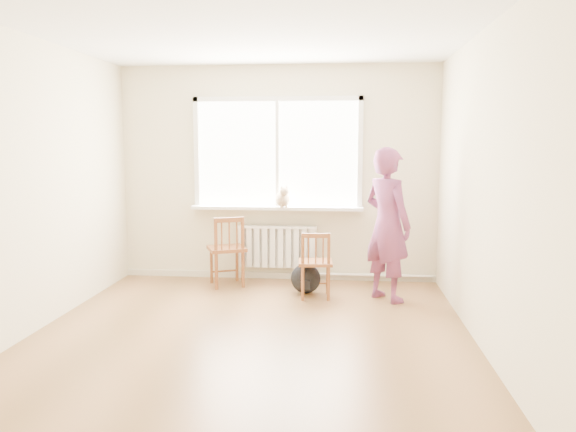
% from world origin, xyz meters
% --- Properties ---
extents(floor, '(4.50, 4.50, 0.00)m').
position_xyz_m(floor, '(0.00, 0.00, 0.00)').
color(floor, olive).
rests_on(floor, ground).
extents(ceiling, '(4.50, 4.50, 0.00)m').
position_xyz_m(ceiling, '(0.00, 0.00, 2.70)').
color(ceiling, white).
rests_on(ceiling, back_wall).
extents(back_wall, '(4.00, 0.01, 2.70)m').
position_xyz_m(back_wall, '(0.00, 2.25, 1.35)').
color(back_wall, beige).
rests_on(back_wall, ground).
extents(window, '(2.12, 0.05, 1.42)m').
position_xyz_m(window, '(0.00, 2.22, 1.66)').
color(window, white).
rests_on(window, back_wall).
extents(windowsill, '(2.15, 0.22, 0.04)m').
position_xyz_m(windowsill, '(0.00, 2.14, 0.93)').
color(windowsill, white).
rests_on(windowsill, back_wall).
extents(radiator, '(1.00, 0.12, 0.55)m').
position_xyz_m(radiator, '(0.00, 2.16, 0.44)').
color(radiator, white).
rests_on(radiator, back_wall).
extents(heating_pipe, '(1.40, 0.04, 0.04)m').
position_xyz_m(heating_pipe, '(1.25, 2.19, 0.08)').
color(heating_pipe, silver).
rests_on(heating_pipe, back_wall).
extents(baseboard, '(4.00, 0.03, 0.08)m').
position_xyz_m(baseboard, '(0.00, 2.23, 0.04)').
color(baseboard, beige).
rests_on(baseboard, ground).
extents(chair_left, '(0.55, 0.54, 0.86)m').
position_xyz_m(chair_left, '(-0.56, 1.79, 0.44)').
color(chair_left, brown).
rests_on(chair_left, floor).
extents(chair_right, '(0.40, 0.38, 0.76)m').
position_xyz_m(chair_right, '(0.53, 1.35, 0.38)').
color(chair_right, brown).
rests_on(chair_right, floor).
extents(person, '(0.71, 0.73, 1.69)m').
position_xyz_m(person, '(1.31, 1.37, 0.85)').
color(person, '#B63C6D').
rests_on(person, floor).
extents(cat, '(0.24, 0.41, 0.28)m').
position_xyz_m(cat, '(0.09, 2.05, 1.06)').
color(cat, beige).
rests_on(cat, windowsill).
extents(backpack, '(0.37, 0.29, 0.35)m').
position_xyz_m(backpack, '(0.40, 1.56, 0.17)').
color(backpack, black).
rests_on(backpack, floor).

